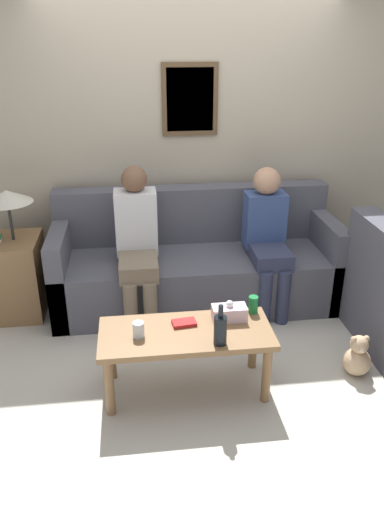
{
  "coord_description": "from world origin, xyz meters",
  "views": [
    {
      "loc": [
        -0.52,
        -3.44,
        2.24
      ],
      "look_at": [
        -0.11,
        -0.13,
        0.72
      ],
      "focal_mm": 35.0,
      "sensor_mm": 36.0,
      "label": 1
    }
  ],
  "objects_px": {
    "coffee_table": "(186,340)",
    "teddy_bear": "(357,357)",
    "wine_bottle": "(220,329)",
    "drinking_glass": "(138,330)",
    "person_right": "(267,234)",
    "person_left": "(137,240)",
    "couch_main": "(196,265)"
  },
  "relations": [
    {
      "from": "coffee_table",
      "to": "teddy_bear",
      "type": "bearing_deg",
      "value": 0.7
    },
    {
      "from": "person_right",
      "to": "teddy_bear",
      "type": "height_order",
      "value": "person_right"
    },
    {
      "from": "coffee_table",
      "to": "drinking_glass",
      "type": "relative_size",
      "value": 10.91
    },
    {
      "from": "drinking_glass",
      "to": "teddy_bear",
      "type": "bearing_deg",
      "value": 1.54
    },
    {
      "from": "person_right",
      "to": "teddy_bear",
      "type": "xyz_separation_m",
      "value": [
        0.41,
        -1.05,
        -0.54
      ]
    },
    {
      "from": "coffee_table",
      "to": "drinking_glass",
      "type": "bearing_deg",
      "value": -175.09
    },
    {
      "from": "drinking_glass",
      "to": "person_right",
      "type": "height_order",
      "value": "person_right"
    },
    {
      "from": "coffee_table",
      "to": "drinking_glass",
      "type": "height_order",
      "value": "drinking_glass"
    },
    {
      "from": "drinking_glass",
      "to": "person_right",
      "type": "relative_size",
      "value": 0.08
    },
    {
      "from": "coffee_table",
      "to": "wine_bottle",
      "type": "bearing_deg",
      "value": -40.38
    },
    {
      "from": "wine_bottle",
      "to": "couch_main",
      "type": "bearing_deg",
      "value": 88.76
    },
    {
      "from": "wine_bottle",
      "to": "person_right",
      "type": "xyz_separation_m",
      "value": [
        0.61,
        1.23,
        0.11
      ]
    },
    {
      "from": "wine_bottle",
      "to": "drinking_glass",
      "type": "xyz_separation_m",
      "value": [
        -0.5,
        0.14,
        -0.05
      ]
    },
    {
      "from": "coffee_table",
      "to": "person_right",
      "type": "distance_m",
      "value": 1.37
    },
    {
      "from": "wine_bottle",
      "to": "coffee_table",
      "type": "bearing_deg",
      "value": 139.62
    },
    {
      "from": "wine_bottle",
      "to": "person_left",
      "type": "relative_size",
      "value": 0.22
    },
    {
      "from": "couch_main",
      "to": "drinking_glass",
      "type": "bearing_deg",
      "value": -112.77
    },
    {
      "from": "person_left",
      "to": "person_right",
      "type": "bearing_deg",
      "value": 1.79
    },
    {
      "from": "couch_main",
      "to": "coffee_table",
      "type": "distance_m",
      "value": 1.26
    },
    {
      "from": "wine_bottle",
      "to": "drinking_glass",
      "type": "relative_size",
      "value": 2.64
    },
    {
      "from": "coffee_table",
      "to": "person_left",
      "type": "relative_size",
      "value": 0.89
    },
    {
      "from": "wine_bottle",
      "to": "person_right",
      "type": "height_order",
      "value": "person_right"
    },
    {
      "from": "coffee_table",
      "to": "teddy_bear",
      "type": "relative_size",
      "value": 3.62
    },
    {
      "from": "couch_main",
      "to": "drinking_glass",
      "type": "xyz_separation_m",
      "value": [
        -0.53,
        -1.26,
        0.17
      ]
    },
    {
      "from": "wine_bottle",
      "to": "person_right",
      "type": "distance_m",
      "value": 1.38
    },
    {
      "from": "person_left",
      "to": "drinking_glass",
      "type": "bearing_deg",
      "value": -91.26
    },
    {
      "from": "coffee_table",
      "to": "teddy_bear",
      "type": "distance_m",
      "value": 1.24
    },
    {
      "from": "wine_bottle",
      "to": "drinking_glass",
      "type": "distance_m",
      "value": 0.52
    },
    {
      "from": "drinking_glass",
      "to": "coffee_table",
      "type": "bearing_deg",
      "value": 4.91
    },
    {
      "from": "person_right",
      "to": "teddy_bear",
      "type": "bearing_deg",
      "value": -68.8
    },
    {
      "from": "coffee_table",
      "to": "teddy_bear",
      "type": "height_order",
      "value": "coffee_table"
    },
    {
      "from": "coffee_table",
      "to": "teddy_bear",
      "type": "xyz_separation_m",
      "value": [
        1.22,
        0.01,
        -0.26
      ]
    }
  ]
}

